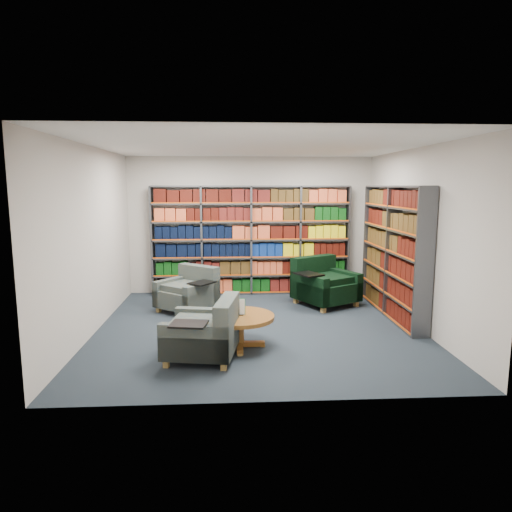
{
  "coord_description": "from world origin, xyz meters",
  "views": [
    {
      "loc": [
        -0.44,
        -6.91,
        2.21
      ],
      "look_at": [
        0.0,
        0.6,
        1.05
      ],
      "focal_mm": 32.0,
      "sensor_mm": 36.0,
      "label": 1
    }
  ],
  "objects": [
    {
      "name": "bookshelf_right",
      "position": [
        2.34,
        0.6,
        1.1
      ],
      "size": [
        0.28,
        2.5,
        2.2
      ],
      "color": "#47494F",
      "rests_on": "ground"
    },
    {
      "name": "bookshelf_back",
      "position": [
        0.0,
        2.34,
        1.1
      ],
      "size": [
        4.0,
        0.28,
        2.2
      ],
      "color": "#47494F",
      "rests_on": "ground"
    },
    {
      "name": "chair_green_right",
      "position": [
        1.3,
        1.4,
        0.35
      ],
      "size": [
        1.31,
        1.31,
        0.88
      ],
      "color": "black",
      "rests_on": "ground"
    },
    {
      "name": "coffee_table",
      "position": [
        -0.31,
        -0.86,
        0.36
      ],
      "size": [
        0.97,
        0.97,
        0.68
      ],
      "color": "brown",
      "rests_on": "ground"
    },
    {
      "name": "chair_teal_left",
      "position": [
        -1.16,
        1.12,
        0.31
      ],
      "size": [
        1.2,
        1.2,
        0.78
      ],
      "color": "#09213A",
      "rests_on": "ground"
    },
    {
      "name": "chair_teal_front",
      "position": [
        -0.73,
        -1.25,
        0.32
      ],
      "size": [
        1.01,
        1.11,
        0.8
      ],
      "color": "#09213A",
      "rests_on": "ground"
    },
    {
      "name": "room_shell",
      "position": [
        0.0,
        0.0,
        1.4
      ],
      "size": [
        5.02,
        5.02,
        2.82
      ],
      "color": "black",
      "rests_on": "ground"
    }
  ]
}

